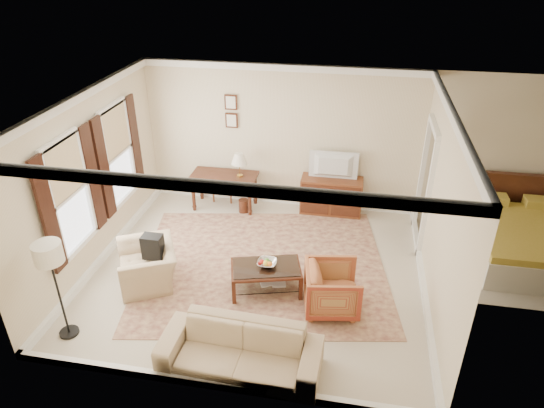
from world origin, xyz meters
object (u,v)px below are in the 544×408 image
(tv, at_px, (334,158))
(striped_armchair, at_px, (332,287))
(sideboard, at_px, (331,196))
(writing_desk, at_px, (224,180))
(sofa, at_px, (240,345))
(club_armchair, at_px, (147,259))
(coffee_table, at_px, (266,272))

(tv, distance_m, striped_armchair, 3.05)
(tv, bearing_deg, sideboard, -90.00)
(writing_desk, xyz_separation_m, sofa, (1.33, -4.16, -0.21))
(sideboard, distance_m, striped_armchair, 2.96)
(sideboard, relative_size, tv, 1.34)
(sideboard, bearing_deg, tv, -90.00)
(tv, xyz_separation_m, club_armchair, (-2.73, -2.81, -0.77))
(writing_desk, distance_m, sideboard, 2.19)
(tv, relative_size, striped_armchair, 1.13)
(club_armchair, bearing_deg, tv, 108.74)
(tv, relative_size, coffee_table, 0.75)
(tv, distance_m, sofa, 4.46)
(sideboard, xyz_separation_m, striped_armchair, (0.24, -2.95, 0.03))
(striped_armchair, bearing_deg, tv, -4.43)
(coffee_table, bearing_deg, sideboard, 73.13)
(sofa, bearing_deg, coffee_table, 91.69)
(sideboard, height_order, coffee_table, sideboard)
(coffee_table, bearing_deg, writing_desk, 118.23)
(writing_desk, bearing_deg, coffee_table, -61.77)
(writing_desk, height_order, sideboard, sideboard)
(sideboard, xyz_separation_m, tv, (0.00, -0.02, 0.83))
(writing_desk, height_order, striped_armchair, striped_armchair)
(sideboard, distance_m, club_armchair, 3.93)
(sideboard, xyz_separation_m, coffee_table, (-0.82, -2.70, -0.02))
(writing_desk, relative_size, club_armchair, 1.33)
(writing_desk, bearing_deg, tv, 3.93)
(sideboard, height_order, club_armchair, club_armchair)
(tv, xyz_separation_m, striped_armchair, (0.24, -2.93, -0.80))
(sideboard, relative_size, sofa, 0.59)
(writing_desk, xyz_separation_m, club_armchair, (-0.55, -2.66, -0.18))
(sideboard, bearing_deg, striped_armchair, -85.44)
(sideboard, height_order, tv, tv)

